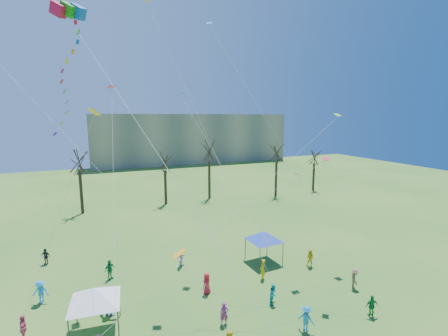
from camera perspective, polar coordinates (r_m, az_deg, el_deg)
name	(u,v)px	position (r m, az deg, el deg)	size (l,w,h in m)	color
distant_building	(191,138)	(99.96, -6.00, 5.46)	(60.00, 14.00, 15.00)	gray
bare_tree_row	(138,164)	(50.34, -15.51, 0.69)	(68.81, 8.56, 10.52)	black
big_box_kite	(72,80)	(23.03, -26.01, 14.31)	(5.91, 8.27, 25.33)	red
canopy_tent_white	(95,295)	(23.60, -22.57, -20.64)	(4.37, 4.37, 3.29)	#3F3F44
canopy_tent_blue	(264,236)	(31.86, 7.33, -12.21)	(4.12, 4.12, 3.10)	#3F3F44
festival_crowd	(173,302)	(25.19, -9.30, -23.02)	(27.08, 20.44, 1.85)	red
small_kites_aloft	(179,120)	(24.72, -8.28, 8.76)	(32.48, 16.89, 33.73)	#DC520B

